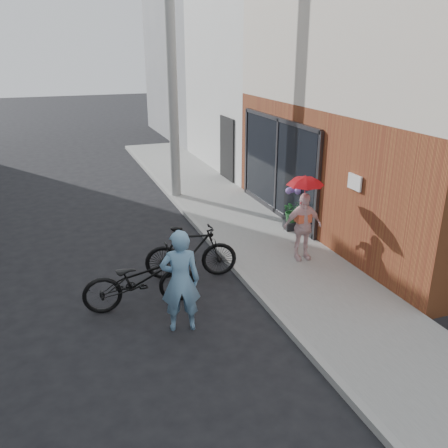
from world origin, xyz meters
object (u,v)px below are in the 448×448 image
officer (180,281)px  bike_left (140,280)px  bike_right (191,252)px  planter (292,225)px  utility_pole (172,77)px  kimono_woman (302,226)px

officer → bike_left: officer is taller
bike_right → planter: (2.96, 1.40, -0.32)m
utility_pole → bike_right: bearing=-101.7°
utility_pole → bike_left: bearing=-110.6°
bike_left → kimono_woman: 3.53m
utility_pole → officer: bearing=-104.3°
utility_pole → bike_right: 5.99m
officer → kimono_woman: 3.35m
utility_pole → kimono_woman: (1.27, -5.29, -2.67)m
bike_left → bike_right: 1.38m
officer → bike_right: 1.84m
officer → bike_right: bearing=-99.8°
officer → planter: 4.81m
bike_left → kimono_woman: size_ratio=1.39×
kimono_woman → planter: bearing=73.4°
officer → bike_left: bearing=-50.6°
utility_pole → planter: utility_pole is taller
kimono_woman → planter: size_ratio=3.94×
bike_left → planter: bike_left is taller
bike_left → bike_right: (1.15, 0.77, 0.02)m
planter → bike_left: bearing=-152.1°
planter → kimono_woman: bearing=-111.8°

